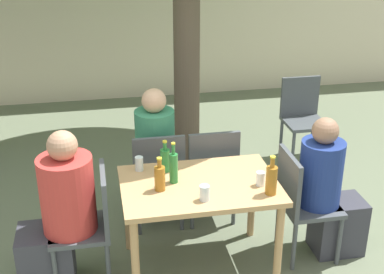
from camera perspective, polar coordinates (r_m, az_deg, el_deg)
The scene contains 18 objects.
ground_plane at distance 4.44m, azimuth 0.75°, elevation -13.50°, with size 30.00×30.00×0.00m, color #667056.
cafe_building_wall at distance 7.78m, azimuth -5.55°, elevation 14.18°, with size 10.00×0.08×2.80m.
dining_table_front at distance 4.08m, azimuth 0.80°, elevation -6.18°, with size 1.18×0.81×0.75m.
patio_chair_0 at distance 4.08m, azimuth -10.75°, elevation -8.70°, with size 0.44×0.44×0.92m.
patio_chair_1 at distance 4.36m, azimuth 11.52°, elevation -6.47°, with size 0.44×0.44×0.92m.
patio_chair_2 at distance 4.66m, azimuth -3.65°, elevation -3.93°, with size 0.44×0.44×0.92m.
patio_chair_3 at distance 4.73m, azimuth 2.05°, elevation -3.43°, with size 0.44×0.44×0.92m.
patio_chair_4 at distance 6.07m, azimuth 11.70°, elevation 2.44°, with size 0.44×0.44×0.92m.
person_seated_0 at distance 4.07m, azimuth -14.03°, elevation -8.35°, with size 0.60×0.40×1.26m.
person_seated_1 at distance 4.45m, azimuth 14.38°, elevation -5.97°, with size 0.57×0.34×1.21m.
person_seated_2 at distance 4.85m, azimuth -4.02°, elevation -2.27°, with size 0.35×0.57×1.26m.
amber_bottle_0 at distance 3.88m, azimuth 8.47°, elevation -4.50°, with size 0.08×0.08×0.30m.
amber_bottle_1 at distance 3.90m, azimuth -3.46°, elevation -4.34°, with size 0.08×0.08×0.26m.
green_bottle_2 at distance 4.16m, azimuth -2.88°, elevation -2.41°, with size 0.08×0.08×0.26m.
green_bottle_3 at distance 3.99m, azimuth -1.98°, elevation -3.23°, with size 0.06×0.06×0.33m.
drinking_glass_0 at distance 3.79m, azimuth 1.35°, elevation -5.98°, with size 0.07×0.07×0.11m.
drinking_glass_1 at distance 4.21m, azimuth -5.66°, elevation -2.85°, with size 0.07×0.07×0.11m.
drinking_glass_2 at distance 4.01m, azimuth 7.30°, elevation -4.43°, with size 0.06×0.06×0.11m.
Camera 1 is at (-0.72, -3.46, 2.70)m, focal length 50.00 mm.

